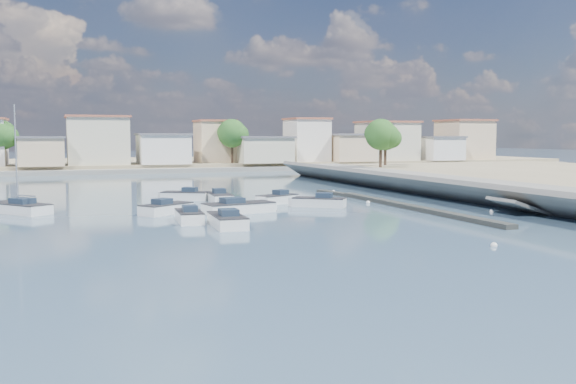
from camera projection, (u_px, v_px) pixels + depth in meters
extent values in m
plane|color=#2A4255|center=(240.00, 186.00, 80.90)|extent=(400.00, 400.00, 0.00)
cube|color=slate|center=(500.00, 192.00, 61.75)|extent=(5.00, 90.00, 1.80)
cube|color=slate|center=(462.00, 193.00, 60.28)|extent=(4.17, 90.00, 2.86)
cube|color=slate|center=(526.00, 209.00, 51.84)|extent=(5.31, 3.50, 1.94)
cube|color=black|center=(412.00, 207.00, 55.12)|extent=(1.00, 26.00, 0.35)
cube|color=black|center=(339.00, 194.00, 68.08)|extent=(2.00, 8.05, 0.30)
cube|color=gray|center=(171.00, 164.00, 129.58)|extent=(160.00, 40.00, 1.40)
cube|color=slate|center=(192.00, 170.00, 109.92)|extent=(160.00, 2.50, 0.80)
cube|color=beige|center=(42.00, 152.00, 105.30)|extent=(7.00, 8.00, 4.50)
cube|color=#595960|center=(41.00, 137.00, 105.09)|extent=(7.42, 8.48, 0.35)
cube|color=beige|center=(98.00, 141.00, 110.06)|extent=(10.00, 9.00, 8.00)
cube|color=#99513D|center=(97.00, 117.00, 109.69)|extent=(10.60, 9.54, 0.35)
cube|color=white|center=(163.00, 149.00, 112.96)|extent=(8.50, 8.50, 5.00)
cube|color=#595960|center=(163.00, 134.00, 112.73)|extent=(9.01, 9.01, 0.35)
cube|color=beige|center=(215.00, 142.00, 119.03)|extent=(6.50, 7.50, 7.50)
cube|color=#99513D|center=(214.00, 121.00, 118.69)|extent=(6.89, 7.95, 0.35)
cube|color=beige|center=(262.00, 150.00, 118.11)|extent=(9.50, 9.00, 4.50)
cube|color=#595960|center=(262.00, 137.00, 117.90)|extent=(10.07, 9.54, 0.35)
cube|color=white|center=(307.00, 141.00, 124.14)|extent=(7.00, 8.00, 8.00)
cube|color=#99513D|center=(307.00, 119.00, 123.78)|extent=(7.42, 8.48, 0.35)
cube|color=beige|center=(349.00, 148.00, 125.10)|extent=(8.00, 9.00, 5.00)
cube|color=#595960|center=(349.00, 134.00, 124.86)|extent=(8.48, 9.54, 0.35)
cube|color=beige|center=(387.00, 142.00, 128.96)|extent=(10.50, 8.50, 7.50)
cube|color=#99513D|center=(387.00, 122.00, 128.62)|extent=(11.13, 9.01, 0.35)
cube|color=white|center=(440.00, 149.00, 130.92)|extent=(7.50, 7.50, 4.50)
cube|color=#595960|center=(440.00, 137.00, 130.71)|extent=(7.95, 7.95, 0.35)
cube|color=beige|center=(464.00, 140.00, 136.28)|extent=(9.00, 9.50, 8.00)
cube|color=#99513D|center=(465.00, 120.00, 135.92)|extent=(9.54, 10.07, 0.35)
cylinder|color=#38281E|center=(2.00, 156.00, 103.33)|extent=(0.44, 0.44, 3.38)
sphere|color=#1E4216|center=(1.00, 135.00, 103.03)|extent=(4.80, 4.80, 4.80)
sphere|color=#1E4216|center=(7.00, 136.00, 102.80)|extent=(3.60, 3.60, 3.60)
cylinder|color=#38281E|center=(116.00, 156.00, 112.23)|extent=(0.44, 0.44, 2.93)
sphere|color=#1E4216|center=(115.00, 139.00, 111.97)|extent=(4.16, 4.16, 4.16)
sphere|color=#1E4216|center=(120.00, 140.00, 111.77)|extent=(3.12, 3.12, 3.12)
sphere|color=#1E4216|center=(111.00, 138.00, 112.11)|extent=(2.86, 2.86, 2.86)
cylinder|color=#38281E|center=(232.00, 153.00, 115.19)|extent=(0.44, 0.44, 3.60)
sphere|color=#1E4216|center=(232.00, 133.00, 114.88)|extent=(5.12, 5.12, 5.12)
sphere|color=#1E4216|center=(238.00, 135.00, 114.62)|extent=(3.84, 3.84, 3.84)
sphere|color=#1E4216|center=(227.00, 132.00, 115.05)|extent=(3.52, 3.52, 3.52)
cylinder|color=#38281E|center=(309.00, 153.00, 123.42)|extent=(0.44, 0.44, 3.15)
sphere|color=#1E4216|center=(309.00, 137.00, 123.15)|extent=(4.48, 4.48, 4.48)
sphere|color=#1E4216|center=(314.00, 138.00, 122.92)|extent=(3.36, 3.36, 3.36)
sphere|color=#1E4216|center=(304.00, 136.00, 123.29)|extent=(3.08, 3.08, 3.08)
cylinder|color=#38281E|center=(385.00, 154.00, 127.89)|extent=(0.44, 0.44, 2.70)
sphere|color=#1E4216|center=(385.00, 140.00, 127.66)|extent=(3.84, 3.84, 3.84)
sphere|color=#1E4216|center=(389.00, 141.00, 127.47)|extent=(2.88, 2.88, 2.88)
sphere|color=#1E4216|center=(382.00, 140.00, 127.79)|extent=(2.64, 2.64, 2.64)
cylinder|color=#38281E|center=(381.00, 156.00, 91.77)|extent=(0.44, 0.44, 3.15)
sphere|color=#1E4216|center=(381.00, 134.00, 91.50)|extent=(4.48, 4.48, 4.48)
sphere|color=#1E4216|center=(388.00, 136.00, 91.28)|extent=(3.36, 3.36, 3.36)
sphere|color=#1E4216|center=(375.00, 133.00, 91.65)|extent=(3.08, 3.08, 3.08)
cylinder|color=#38281E|center=(385.00, 156.00, 98.76)|extent=(0.44, 0.44, 2.93)
sphere|color=#1E4216|center=(385.00, 137.00, 98.50)|extent=(4.16, 4.16, 4.16)
sphere|color=#1E4216|center=(392.00, 138.00, 98.30)|extent=(3.12, 3.12, 3.12)
sphere|color=#1E4216|center=(380.00, 136.00, 98.64)|extent=(2.86, 2.86, 2.86)
cube|color=white|center=(227.00, 222.00, 44.49)|extent=(2.20, 5.11, 1.00)
cube|color=white|center=(221.00, 218.00, 46.54)|extent=(1.96, 1.96, 1.00)
cube|color=#262628|center=(227.00, 215.00, 44.44)|extent=(2.24, 5.12, 0.08)
cube|color=#1F2D3F|center=(229.00, 212.00, 43.94)|extent=(1.29, 1.56, 0.48)
cube|color=white|center=(166.00, 210.00, 51.75)|extent=(4.75, 4.18, 1.00)
cube|color=white|center=(183.00, 208.00, 53.36)|extent=(1.48, 1.48, 1.00)
cube|color=#262628|center=(166.00, 204.00, 51.70)|extent=(4.77, 4.21, 0.08)
cube|color=#1F2D3F|center=(162.00, 202.00, 51.31)|extent=(1.78, 1.73, 0.48)
cube|color=white|center=(319.00, 204.00, 56.79)|extent=(4.76, 4.08, 1.00)
cube|color=white|center=(297.00, 203.00, 57.32)|extent=(1.43, 1.43, 1.00)
cube|color=#262628|center=(319.00, 198.00, 56.75)|extent=(4.78, 4.11, 0.08)
cube|color=#1F2D3F|center=(324.00, 195.00, 56.61)|extent=(1.75, 1.68, 0.48)
cube|color=white|center=(278.00, 200.00, 59.55)|extent=(4.43, 3.31, 1.00)
cube|color=white|center=(264.00, 202.00, 58.30)|extent=(1.51, 1.51, 1.00)
cube|color=#262628|center=(277.00, 195.00, 59.51)|extent=(4.45, 3.34, 0.08)
cube|color=#1F2D3F|center=(281.00, 192.00, 59.78)|extent=(1.57, 1.48, 0.48)
cube|color=white|center=(189.00, 218.00, 46.78)|extent=(1.91, 4.27, 1.00)
cube|color=white|center=(186.00, 215.00, 48.49)|extent=(1.65, 1.65, 1.00)
cube|color=#262628|center=(189.00, 211.00, 46.74)|extent=(1.94, 4.27, 0.08)
cube|color=#1F2D3F|center=(190.00, 209.00, 46.32)|extent=(1.10, 1.31, 0.48)
cube|color=white|center=(185.00, 197.00, 62.93)|extent=(4.86, 3.77, 1.00)
cube|color=white|center=(167.00, 197.00, 63.22)|extent=(1.60, 1.60, 1.00)
cube|color=#262628|center=(185.00, 192.00, 62.88)|extent=(4.88, 3.80, 0.08)
cube|color=#1F2D3F|center=(190.00, 190.00, 62.79)|extent=(1.74, 1.64, 0.48)
cube|color=white|center=(220.00, 199.00, 60.87)|extent=(2.09, 4.90, 1.00)
cube|color=white|center=(224.00, 201.00, 58.89)|extent=(1.81, 1.81, 1.00)
cube|color=#262628|center=(220.00, 194.00, 60.83)|extent=(2.12, 4.91, 0.08)
cube|color=#1F2D3F|center=(219.00, 191.00, 61.27)|extent=(1.21, 1.50, 0.48)
cube|color=white|center=(239.00, 209.00, 52.52)|extent=(6.09, 3.32, 1.00)
cube|color=white|center=(265.00, 207.00, 53.78)|extent=(2.22, 2.22, 1.00)
cube|color=#262628|center=(239.00, 203.00, 52.47)|extent=(6.10, 3.37, 0.08)
cube|color=#1F2D3F|center=(232.00, 200.00, 52.16)|extent=(1.97, 1.71, 0.48)
cube|color=white|center=(18.00, 210.00, 52.13)|extent=(5.50, 6.20, 1.00)
cube|color=#262628|center=(18.00, 203.00, 52.08)|extent=(5.54, 6.23, 0.08)
cube|color=#1F2D3F|center=(22.00, 201.00, 51.73)|extent=(2.18, 2.27, 0.48)
cylinder|color=silver|center=(16.00, 154.00, 51.74)|extent=(0.12, 0.12, 8.00)
cylinder|color=silver|center=(27.00, 196.00, 51.39)|extent=(1.55, 1.94, 0.08)
sphere|color=white|center=(492.00, 211.00, 52.95)|extent=(0.39, 0.39, 0.39)
sphere|color=white|center=(303.00, 204.00, 58.46)|extent=(0.39, 0.39, 0.39)
sphere|color=white|center=(494.00, 246.00, 36.46)|extent=(0.39, 0.39, 0.39)
sphere|color=white|center=(368.00, 203.00, 59.90)|extent=(0.39, 0.39, 0.39)
sphere|color=white|center=(302.00, 198.00, 64.44)|extent=(0.39, 0.39, 0.39)
sphere|color=white|center=(333.00, 192.00, 71.73)|extent=(0.39, 0.39, 0.39)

